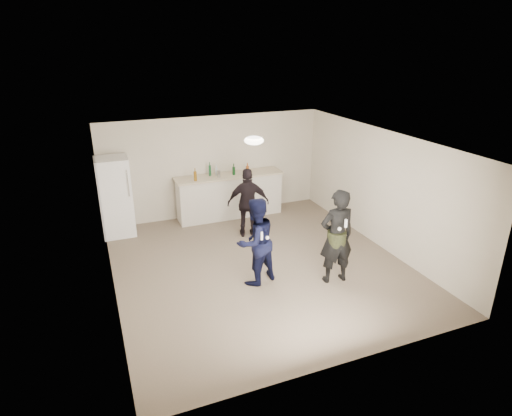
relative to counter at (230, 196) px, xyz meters
name	(u,v)px	position (x,y,z in m)	size (l,w,h in m)	color
floor	(260,265)	(-0.28, -2.67, -0.53)	(6.00, 6.00, 0.00)	#6B5B4C
ceiling	(260,141)	(-0.28, -2.67, 1.98)	(6.00, 6.00, 0.00)	silver
wall_back	(214,166)	(-0.28, 0.33, 0.72)	(6.00, 6.00, 0.00)	beige
wall_front	(349,286)	(-0.28, -5.67, 0.72)	(6.00, 6.00, 0.00)	beige
wall_left	(107,229)	(-3.03, -2.67, 0.72)	(6.00, 6.00, 0.00)	beige
wall_right	(381,189)	(2.47, -2.67, 0.72)	(6.00, 6.00, 0.00)	beige
counter	(230,196)	(0.00, 0.00, 0.00)	(2.60, 0.56, 1.05)	silver
counter_top	(229,176)	(0.00, 0.00, 0.55)	(2.68, 0.64, 0.04)	beige
fridge	(115,197)	(-2.72, -0.07, 0.38)	(0.70, 0.70, 1.80)	white
fridge_handle	(128,183)	(-2.44, -0.44, 0.78)	(0.02, 0.02, 0.60)	#BABABF
ceiling_dome	(254,140)	(-0.28, -2.37, 1.93)	(0.36, 0.36, 0.16)	white
shaker	(219,174)	(-0.30, -0.09, 0.65)	(0.08, 0.08, 0.17)	#ABABAF
man	(256,242)	(-0.58, -3.20, 0.29)	(0.79, 0.62, 1.63)	#0E123D
woman	(337,237)	(0.79, -3.70, 0.37)	(0.65, 0.43, 1.78)	black
camo_shorts	(336,239)	(0.79, -3.70, 0.32)	(0.34, 0.34, 0.28)	#313B1B
spectator	(248,203)	(0.02, -1.26, 0.27)	(0.93, 0.39, 1.58)	black
remote_man	(262,236)	(-0.58, -3.48, 0.53)	(0.04, 0.04, 0.15)	white
nunchuk_man	(267,238)	(-0.46, -3.45, 0.45)	(0.07, 0.07, 0.07)	white
remote_woman	(346,223)	(0.79, -3.95, 0.72)	(0.04, 0.04, 0.15)	white
nunchuk_woman	(339,229)	(0.69, -3.92, 0.62)	(0.07, 0.07, 0.07)	silver
bottle_cluster	(221,172)	(-0.22, -0.03, 0.67)	(1.42, 0.32, 0.26)	#13421A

